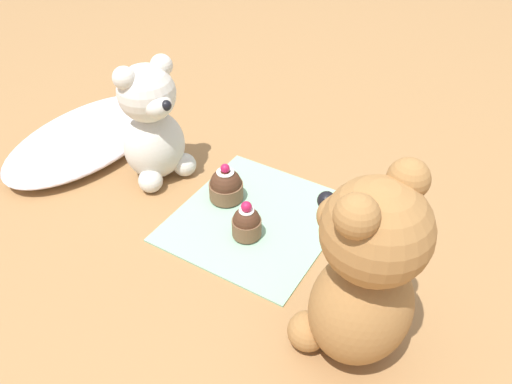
% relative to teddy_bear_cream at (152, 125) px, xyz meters
% --- Properties ---
extents(ground_plane, '(4.00, 4.00, 0.00)m').
position_rel_teddy_bear_cream_xyz_m(ground_plane, '(-0.01, -0.21, -0.10)').
color(ground_plane, '#9E7042').
extents(knitted_placemat, '(0.26, 0.24, 0.01)m').
position_rel_teddy_bear_cream_xyz_m(knitted_placemat, '(-0.01, -0.21, -0.10)').
color(knitted_placemat, '#8EBC99').
rests_on(knitted_placemat, ground_plane).
extents(tulle_cloth, '(0.36, 0.20, 0.04)m').
position_rel_teddy_bear_cream_xyz_m(tulle_cloth, '(0.00, 0.17, -0.08)').
color(tulle_cloth, silver).
rests_on(tulle_cloth, ground_plane).
extents(teddy_bear_cream, '(0.13, 0.12, 0.21)m').
position_rel_teddy_bear_cream_xyz_m(teddy_bear_cream, '(0.00, 0.00, 0.00)').
color(teddy_bear_cream, silver).
rests_on(teddy_bear_cream, ground_plane).
extents(teddy_bear_tan, '(0.15, 0.15, 0.26)m').
position_rel_teddy_bear_cream_xyz_m(teddy_bear_tan, '(-0.15, -0.42, 0.02)').
color(teddy_bear_tan, '#A3703D').
rests_on(teddy_bear_tan, ground_plane).
extents(cupcake_near_cream_bear, '(0.06, 0.06, 0.07)m').
position_rel_teddy_bear_cream_xyz_m(cupcake_near_cream_bear, '(0.00, -0.14, -0.07)').
color(cupcake_near_cream_bear, brown).
rests_on(cupcake_near_cream_bear, knitted_placemat).
extents(cupcake_near_tan_bear, '(0.04, 0.04, 0.06)m').
position_rel_teddy_bear_cream_xyz_m(cupcake_near_tan_bear, '(-0.05, -0.22, -0.07)').
color(cupcake_near_tan_bear, brown).
rests_on(cupcake_near_tan_bear, knitted_placemat).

